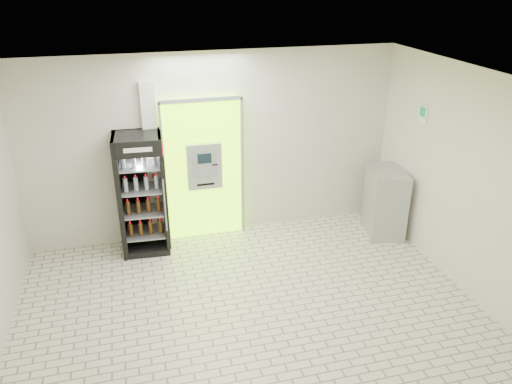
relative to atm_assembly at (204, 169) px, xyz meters
name	(u,v)px	position (x,y,z in m)	size (l,w,h in m)	color
ground	(253,319)	(0.20, -2.41, -1.17)	(6.00, 6.00, 0.00)	beige
room_shell	(253,188)	(0.20, -2.41, 0.67)	(6.00, 6.00, 6.00)	silver
atm_assembly	(204,169)	(0.00, 0.00, 0.00)	(1.30, 0.24, 2.33)	#8CEF06
pillar	(153,165)	(-0.78, 0.04, 0.13)	(0.22, 0.11, 2.60)	silver
beverage_cooler	(142,196)	(-1.00, -0.23, -0.26)	(0.75, 0.70, 1.90)	black
steel_cabinet	(385,201)	(2.91, -0.70, -0.62)	(0.76, 0.95, 1.11)	#A2A4A9
exit_sign	(423,114)	(3.19, -1.01, 0.95)	(0.02, 0.22, 0.26)	white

